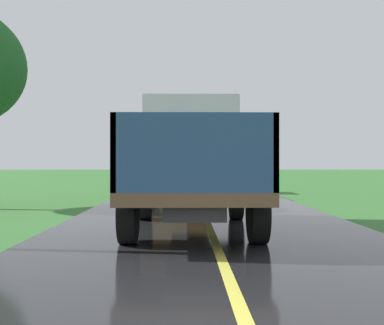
{
  "coord_description": "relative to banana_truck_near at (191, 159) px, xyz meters",
  "views": [
    {
      "loc": [
        -0.5,
        -0.46,
        1.39
      ],
      "look_at": [
        -0.31,
        12.16,
        1.4
      ],
      "focal_mm": 46.03,
      "sensor_mm": 36.0,
      "label": 1
    }
  ],
  "objects": [
    {
      "name": "banana_truck_near",
      "position": [
        0.0,
        0.0,
        0.0
      ],
      "size": [
        2.38,
        5.82,
        2.8
      ],
      "color": "#2D2D30",
      "rests_on": "road_surface"
    },
    {
      "name": "banana_truck_far",
      "position": [
        -0.43,
        11.39,
        0.0
      ],
      "size": [
        2.38,
        5.81,
        2.8
      ],
      "color": "#2D2D30",
      "rests_on": "road_surface"
    }
  ]
}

